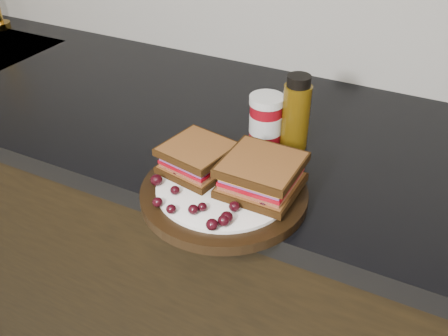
# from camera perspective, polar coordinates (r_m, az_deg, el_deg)

# --- Properties ---
(base_cabinets) EXTENTS (3.96, 0.58, 0.86)m
(base_cabinets) POSITION_cam_1_polar(r_m,az_deg,el_deg) (1.32, 6.96, -14.41)
(base_cabinets) COLOR black
(base_cabinets) RESTS_ON ground_plane
(countertop) EXTENTS (3.98, 0.60, 0.04)m
(countertop) POSITION_cam_1_polar(r_m,az_deg,el_deg) (1.02, 8.69, 2.44)
(countertop) COLOR black
(countertop) RESTS_ON base_cabinets
(plate) EXTENTS (0.28, 0.28, 0.02)m
(plate) POSITION_cam_1_polar(r_m,az_deg,el_deg) (0.84, -0.00, -2.88)
(plate) COLOR black
(plate) RESTS_ON countertop
(sandwich_left) EXTENTS (0.12, 0.12, 0.05)m
(sandwich_left) POSITION_cam_1_polar(r_m,az_deg,el_deg) (0.85, -3.06, 1.14)
(sandwich_left) COLOR brown
(sandwich_left) RESTS_ON plate
(sandwich_right) EXTENTS (0.12, 0.12, 0.06)m
(sandwich_right) POSITION_cam_1_polar(r_m,az_deg,el_deg) (0.81, 4.29, -0.80)
(sandwich_right) COLOR brown
(sandwich_right) RESTS_ON plate
(grape_0) EXTENTS (0.02, 0.02, 0.02)m
(grape_0) POSITION_cam_1_polar(r_m,az_deg,el_deg) (0.83, -7.74, -1.36)
(grape_0) COLOR black
(grape_0) RESTS_ON plate
(grape_1) EXTENTS (0.02, 0.02, 0.01)m
(grape_1) POSITION_cam_1_polar(r_m,az_deg,el_deg) (0.81, -5.63, -2.54)
(grape_1) COLOR black
(grape_1) RESTS_ON plate
(grape_2) EXTENTS (0.02, 0.02, 0.02)m
(grape_2) POSITION_cam_1_polar(r_m,az_deg,el_deg) (0.79, -7.61, -3.89)
(grape_2) COLOR black
(grape_2) RESTS_ON plate
(grape_3) EXTENTS (0.02, 0.02, 0.01)m
(grape_3) POSITION_cam_1_polar(r_m,az_deg,el_deg) (0.77, -6.06, -4.68)
(grape_3) COLOR black
(grape_3) RESTS_ON plate
(grape_4) EXTENTS (0.02, 0.02, 0.02)m
(grape_4) POSITION_cam_1_polar(r_m,az_deg,el_deg) (0.77, -3.53, -4.76)
(grape_4) COLOR black
(grape_4) RESTS_ON plate
(grape_5) EXTENTS (0.02, 0.02, 0.01)m
(grape_5) POSITION_cam_1_polar(r_m,az_deg,el_deg) (0.77, -2.50, -4.46)
(grape_5) COLOR black
(grape_5) RESTS_ON plate
(grape_6) EXTENTS (0.02, 0.02, 0.02)m
(grape_6) POSITION_cam_1_polar(r_m,az_deg,el_deg) (0.74, -1.37, -6.48)
(grape_6) COLOR black
(grape_6) RESTS_ON plate
(grape_7) EXTENTS (0.02, 0.02, 0.02)m
(grape_7) POSITION_cam_1_polar(r_m,az_deg,el_deg) (0.74, -0.03, -6.03)
(grape_7) COLOR black
(grape_7) RESTS_ON plate
(grape_8) EXTENTS (0.02, 0.02, 0.02)m
(grape_8) POSITION_cam_1_polar(r_m,az_deg,el_deg) (0.75, 0.30, -5.67)
(grape_8) COLOR black
(grape_8) RESTS_ON plate
(grape_9) EXTENTS (0.02, 0.02, 0.02)m
(grape_9) POSITION_cam_1_polar(r_m,az_deg,el_deg) (0.77, 1.20, -4.42)
(grape_9) COLOR black
(grape_9) RESTS_ON plate
(grape_10) EXTENTS (0.02, 0.02, 0.02)m
(grape_10) POSITION_cam_1_polar(r_m,az_deg,el_deg) (0.78, 4.67, -4.09)
(grape_10) COLOR black
(grape_10) RESTS_ON plate
(grape_11) EXTENTS (0.02, 0.02, 0.02)m
(grape_11) POSITION_cam_1_polar(r_m,az_deg,el_deg) (0.79, 3.78, -3.41)
(grape_11) COLOR black
(grape_11) RESTS_ON plate
(grape_12) EXTENTS (0.02, 0.02, 0.02)m
(grape_12) POSITION_cam_1_polar(r_m,az_deg,el_deg) (0.79, 5.77, -3.51)
(grape_12) COLOR black
(grape_12) RESTS_ON plate
(grape_13) EXTENTS (0.02, 0.02, 0.02)m
(grape_13) POSITION_cam_1_polar(r_m,az_deg,el_deg) (0.82, 5.54, -2.00)
(grape_13) COLOR black
(grape_13) RESTS_ON plate
(grape_14) EXTENTS (0.02, 0.02, 0.01)m
(grape_14) POSITION_cam_1_polar(r_m,az_deg,el_deg) (0.83, 5.32, -1.43)
(grape_14) COLOR black
(grape_14) RESTS_ON plate
(grape_15) EXTENTS (0.02, 0.02, 0.02)m
(grape_15) POSITION_cam_1_polar(r_m,az_deg,el_deg) (0.86, -0.35, 0.46)
(grape_15) COLOR black
(grape_15) RESTS_ON plate
(grape_16) EXTENTS (0.02, 0.02, 0.02)m
(grape_16) POSITION_cam_1_polar(r_m,az_deg,el_deg) (0.88, -2.70, 0.92)
(grape_16) COLOR black
(grape_16) RESTS_ON plate
(grape_17) EXTENTS (0.02, 0.02, 0.02)m
(grape_17) POSITION_cam_1_polar(r_m,az_deg,el_deg) (0.87, -3.56, 0.81)
(grape_17) COLOR black
(grape_17) RESTS_ON plate
(grape_18) EXTENTS (0.02, 0.02, 0.02)m
(grape_18) POSITION_cam_1_polar(r_m,az_deg,el_deg) (0.86, -5.02, -0.02)
(grape_18) COLOR black
(grape_18) RESTS_ON plate
(grape_19) EXTENTS (0.02, 0.02, 0.02)m
(grape_19) POSITION_cam_1_polar(r_m,az_deg,el_deg) (0.84, -5.35, -0.69)
(grape_19) COLOR black
(grape_19) RESTS_ON plate
(grape_20) EXTENTS (0.02, 0.02, 0.02)m
(grape_20) POSITION_cam_1_polar(r_m,az_deg,el_deg) (0.86, -2.27, 0.21)
(grape_20) COLOR black
(grape_20) RESTS_ON plate
(grape_21) EXTENTS (0.02, 0.02, 0.02)m
(grape_21) POSITION_cam_1_polar(r_m,az_deg,el_deg) (0.85, -3.16, -0.29)
(grape_21) COLOR black
(grape_21) RESTS_ON plate
(grape_22) EXTENTS (0.02, 0.02, 0.01)m
(grape_22) POSITION_cam_1_polar(r_m,az_deg,el_deg) (0.85, -4.21, -0.54)
(grape_22) COLOR black
(grape_22) RESTS_ON plate
(condiment_jar) EXTENTS (0.08, 0.08, 0.10)m
(condiment_jar) POSITION_cam_1_polar(r_m,az_deg,el_deg) (0.97, 4.81, 5.53)
(condiment_jar) COLOR maroon
(condiment_jar) RESTS_ON countertop
(oil_bottle) EXTENTS (0.06, 0.06, 0.15)m
(oil_bottle) POSITION_cam_1_polar(r_m,az_deg,el_deg) (0.95, 8.24, 6.35)
(oil_bottle) COLOR #4E3607
(oil_bottle) RESTS_ON countertop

